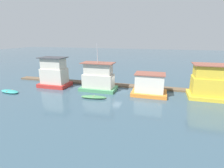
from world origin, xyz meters
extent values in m
plane|color=#385160|center=(0.00, 0.00, 0.00)|extent=(200.00, 200.00, 0.00)
cube|color=brown|center=(0.00, 3.03, 0.15)|extent=(42.40, 1.74, 0.30)
cube|color=red|center=(-11.06, -0.49, 0.32)|extent=(5.30, 3.71, 0.65)
cube|color=beige|center=(-11.06, -0.49, 1.99)|extent=(4.31, 2.73, 2.68)
cube|color=beige|center=(-11.06, -0.49, 4.27)|extent=(3.89, 2.31, 1.87)
cube|color=#38383D|center=(-11.06, -0.49, 5.27)|extent=(4.61, 3.03, 0.12)
cube|color=#4C9360|center=(-2.55, -0.46, 0.27)|extent=(6.07, 3.48, 0.53)
cube|color=beige|center=(-2.55, -0.46, 1.65)|extent=(5.07, 2.47, 2.23)
cube|color=beige|center=(-2.55, -0.46, 3.68)|extent=(4.54, 1.94, 1.85)
cube|color=brown|center=(-2.55, -0.46, 4.67)|extent=(5.37, 2.77, 0.12)
cylinder|color=#B2B2B7|center=(-2.63, -0.46, 6.28)|extent=(0.12, 0.12, 3.10)
cube|color=orange|center=(5.97, -0.54, 0.28)|extent=(5.36, 4.03, 0.56)
cube|color=silver|center=(5.97, -0.54, 1.93)|extent=(4.27, 2.94, 2.74)
cube|color=brown|center=(5.97, -0.54, 3.36)|extent=(4.57, 3.24, 0.12)
cube|color=gold|center=(14.90, 0.38, 0.28)|extent=(6.45, 4.13, 0.56)
cube|color=gold|center=(14.90, 0.38, 1.84)|extent=(5.57, 3.26, 2.56)
cube|color=gold|center=(14.90, 0.38, 4.03)|extent=(5.26, 2.95, 1.82)
cube|color=brown|center=(14.90, 0.38, 5.01)|extent=(5.87, 3.56, 0.12)
ellipsoid|color=teal|center=(-16.09, -5.79, 0.19)|extent=(3.90, 2.05, 0.37)
cube|color=#997F60|center=(-16.09, -5.79, 0.32)|extent=(0.36, 1.23, 0.08)
ellipsoid|color=#47844C|center=(-1.79, -4.62, 0.22)|extent=(3.97, 1.46, 0.43)
cube|color=#997F60|center=(-1.79, -4.62, 0.37)|extent=(0.26, 0.86, 0.08)
camera|label=1|loc=(7.57, -27.33, 8.97)|focal=28.00mm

